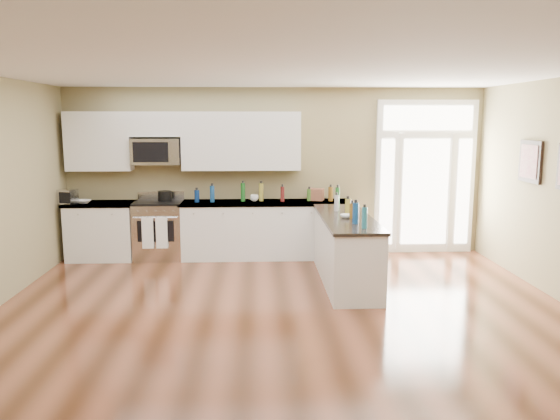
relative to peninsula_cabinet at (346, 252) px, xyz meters
name	(u,v)px	position (x,y,z in m)	size (l,w,h in m)	color
ground	(290,347)	(-0.93, -2.24, -0.43)	(8.00, 8.00, 0.00)	#472514
room_shell	(290,179)	(-0.93, -2.24, 1.27)	(8.00, 8.00, 8.00)	#8F845A
back_cabinet_left	(102,233)	(-3.80, 1.45, 0.00)	(1.10, 0.66, 0.94)	silver
back_cabinet_right	(267,231)	(-1.08, 1.45, 0.00)	(2.85, 0.66, 0.94)	silver
peninsula_cabinet	(346,252)	(0.00, 0.00, 0.00)	(0.69, 2.32, 0.94)	silver
upper_cabinet_left	(99,141)	(-3.81, 1.59, 1.49)	(1.04, 0.33, 0.95)	silver
upper_cabinet_right	(241,141)	(-1.50, 1.59, 1.49)	(1.94, 0.33, 0.95)	silver
upper_cabinet_short	(156,124)	(-2.88, 1.59, 1.77)	(0.82, 0.33, 0.40)	silver
microwave	(157,151)	(-2.88, 1.56, 1.33)	(0.78, 0.41, 0.42)	silver
entry_door	(425,177)	(1.62, 1.71, 0.87)	(1.70, 0.10, 2.60)	white
wall_art_near	(530,162)	(2.54, -0.04, 1.27)	(0.05, 0.58, 0.58)	black
kitchen_range	(159,230)	(-2.86, 1.45, 0.04)	(0.78, 0.69, 1.08)	silver
stockpot	(165,195)	(-2.77, 1.56, 0.60)	(0.23, 0.23, 0.17)	black
toaster_oven	(67,197)	(-4.28, 1.32, 0.62)	(0.27, 0.22, 0.23)	silver
cardboard_box	(316,194)	(-0.25, 1.55, 0.60)	(0.24, 0.17, 0.20)	brown
bowl_left	(83,202)	(-4.04, 1.38, 0.53)	(0.22, 0.22, 0.05)	white
bowl_peninsula	(346,216)	(-0.02, -0.12, 0.53)	(0.16, 0.16, 0.05)	white
cup_counter	(254,198)	(-1.29, 1.49, 0.56)	(0.13, 0.13, 0.11)	white
counter_bottles	(296,200)	(-0.64, 0.77, 0.63)	(2.39, 2.43, 0.31)	#19591E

